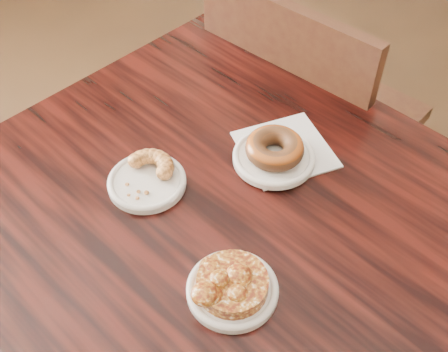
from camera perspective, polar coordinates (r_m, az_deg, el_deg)
The scene contains 9 objects.
cafe_table at distance 1.30m, azimuth -1.35°, elevation -13.78°, with size 0.92×0.92×0.75m, color black.
chair_far at distance 1.63m, azimuth 9.68°, elevation 5.90°, with size 0.50×0.50×0.90m, color black, non-canonical shape.
napkin at distance 1.09m, azimuth 6.22°, elevation 2.71°, with size 0.16×0.16×0.00m, color silver.
plate_donut at distance 1.06m, azimuth 5.08°, elevation 1.87°, with size 0.15×0.15×0.01m, color white.
plate_cruller at distance 1.03m, azimuth -7.83°, elevation -0.65°, with size 0.14×0.14×0.01m, color silver.
plate_fritter at distance 0.89m, azimuth 0.85°, elevation -11.50°, with size 0.14×0.14×0.01m, color silver.
glazed_donut at distance 1.04m, azimuth 5.17°, elevation 2.84°, with size 0.11×0.11×0.04m, color #893B14.
apple_fritter at distance 0.86m, azimuth 0.87°, elevation -10.68°, with size 0.15×0.15×0.04m, color #4C1508, non-canonical shape.
cruller_fragment at distance 1.01m, azimuth -7.95°, elevation 0.11°, with size 0.10×0.10×0.03m, color brown, non-canonical shape.
Camera 1 is at (0.13, -0.36, 1.52)m, focal length 45.00 mm.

